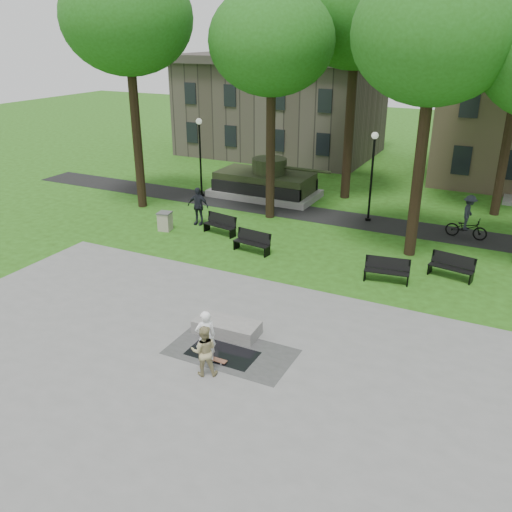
{
  "coord_description": "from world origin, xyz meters",
  "views": [
    {
      "loc": [
        7.46,
        -15.15,
        9.43
      ],
      "look_at": [
        -1.17,
        2.13,
        1.4
      ],
      "focal_mm": 38.0,
      "sensor_mm": 36.0,
      "label": 1
    }
  ],
  "objects_px": {
    "trash_bin": "(165,221)",
    "cyclist": "(468,221)",
    "skateboarder": "(206,337)",
    "concrete_block": "(227,327)",
    "park_bench_0": "(220,224)",
    "friend_watching": "(204,351)"
  },
  "relations": [
    {
      "from": "concrete_block",
      "to": "friend_watching",
      "type": "distance_m",
      "value": 2.47
    },
    {
      "from": "friend_watching",
      "to": "park_bench_0",
      "type": "bearing_deg",
      "value": -90.2
    },
    {
      "from": "cyclist",
      "to": "park_bench_0",
      "type": "height_order",
      "value": "cyclist"
    },
    {
      "from": "skateboarder",
      "to": "cyclist",
      "type": "xyz_separation_m",
      "value": [
        5.75,
        15.02,
        -0.0
      ]
    },
    {
      "from": "skateboarder",
      "to": "park_bench_0",
      "type": "xyz_separation_m",
      "value": [
        -5.36,
        10.15,
        -0.37
      ]
    },
    {
      "from": "cyclist",
      "to": "trash_bin",
      "type": "height_order",
      "value": "cyclist"
    },
    {
      "from": "concrete_block",
      "to": "park_bench_0",
      "type": "height_order",
      "value": "park_bench_0"
    },
    {
      "from": "skateboarder",
      "to": "cyclist",
      "type": "bearing_deg",
      "value": -155.67
    },
    {
      "from": "cyclist",
      "to": "park_bench_0",
      "type": "xyz_separation_m",
      "value": [
        -11.12,
        -4.87,
        -0.36
      ]
    },
    {
      "from": "skateboarder",
      "to": "park_bench_0",
      "type": "distance_m",
      "value": 11.49
    },
    {
      "from": "skateboarder",
      "to": "friend_watching",
      "type": "height_order",
      "value": "skateboarder"
    },
    {
      "from": "friend_watching",
      "to": "cyclist",
      "type": "xyz_separation_m",
      "value": [
        5.46,
        15.6,
        0.07
      ]
    },
    {
      "from": "friend_watching",
      "to": "park_bench_0",
      "type": "height_order",
      "value": "friend_watching"
    },
    {
      "from": "friend_watching",
      "to": "trash_bin",
      "type": "height_order",
      "value": "friend_watching"
    },
    {
      "from": "concrete_block",
      "to": "trash_bin",
      "type": "distance_m",
      "value": 10.94
    },
    {
      "from": "cyclist",
      "to": "park_bench_0",
      "type": "relative_size",
      "value": 1.17
    },
    {
      "from": "friend_watching",
      "to": "park_bench_0",
      "type": "xyz_separation_m",
      "value": [
        -5.66,
        10.73,
        -0.29
      ]
    },
    {
      "from": "trash_bin",
      "to": "cyclist",
      "type": "bearing_deg",
      "value": 22.22
    },
    {
      "from": "concrete_block",
      "to": "friend_watching",
      "type": "bearing_deg",
      "value": -76.44
    },
    {
      "from": "park_bench_0",
      "to": "skateboarder",
      "type": "bearing_deg",
      "value": -51.84
    },
    {
      "from": "skateboarder",
      "to": "trash_bin",
      "type": "distance_m",
      "value": 12.4
    },
    {
      "from": "concrete_block",
      "to": "cyclist",
      "type": "bearing_deg",
      "value": 65.6
    }
  ]
}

